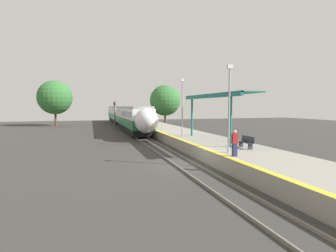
{
  "coord_description": "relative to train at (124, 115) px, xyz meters",
  "views": [
    {
      "loc": [
        -6.11,
        -16.73,
        4.06
      ],
      "look_at": [
        0.56,
        5.83,
        2.26
      ],
      "focal_mm": 28.0,
      "sensor_mm": 36.0,
      "label": 1
    }
  ],
  "objects": [
    {
      "name": "station_canopy",
      "position": [
        4.44,
        -29.92,
        2.54
      ],
      "size": [
        2.02,
        10.77,
        4.14
      ],
      "color": "#1E6B66",
      "rests_on": "platform_right"
    },
    {
      "name": "background_tree_right",
      "position": [
        10.08,
        5.97,
        3.02
      ],
      "size": [
        6.92,
        6.92,
        8.79
      ],
      "color": "brown",
      "rests_on": "ground_plane"
    },
    {
      "name": "ground_plane",
      "position": [
        0.0,
        -34.41,
        -2.3
      ],
      "size": [
        120.0,
        120.0,
        0.0
      ],
      "primitive_type": "plane",
      "color": "#383533"
    },
    {
      "name": "lamppost_mid",
      "position": [
        2.49,
        -26.96,
        1.94
      ],
      "size": [
        0.36,
        0.2,
        5.7
      ],
      "color": "#9E9EA3",
      "rests_on": "platform_right"
    },
    {
      "name": "platform_right",
      "position": [
        4.15,
        -34.41,
        -1.8
      ],
      "size": [
        5.12,
        64.0,
        1.0
      ],
      "color": "gray",
      "rests_on": "ground_plane"
    },
    {
      "name": "background_tree_left",
      "position": [
        -13.03,
        6.66,
        3.49
      ],
      "size": [
        6.86,
        6.86,
        9.23
      ],
      "color": "brown",
      "rests_on": "ground_plane"
    },
    {
      "name": "railway_signal",
      "position": [
        -2.17,
        -5.53,
        0.62
      ],
      "size": [
        0.28,
        0.28,
        4.82
      ],
      "color": "#59595E",
      "rests_on": "ground_plane"
    },
    {
      "name": "lamppost_near",
      "position": [
        2.49,
        -35.99,
        1.94
      ],
      "size": [
        0.36,
        0.2,
        5.7
      ],
      "color": "#9E9EA3",
      "rests_on": "platform_right"
    },
    {
      "name": "rail_left",
      "position": [
        -0.72,
        -34.41,
        -2.23
      ],
      "size": [
        0.08,
        90.0,
        0.15
      ],
      "primitive_type": "cube",
      "color": "slate",
      "rests_on": "ground_plane"
    },
    {
      "name": "person_waiting",
      "position": [
        2.26,
        -37.14,
        -0.47
      ],
      "size": [
        0.36,
        0.22,
        1.62
      ],
      "color": "navy",
      "rests_on": "platform_right"
    },
    {
      "name": "platform_bench",
      "position": [
        4.73,
        -34.64,
        -0.84
      ],
      "size": [
        0.44,
        1.58,
        0.89
      ],
      "color": "#2D333D",
      "rests_on": "platform_right"
    },
    {
      "name": "rail_right",
      "position": [
        0.72,
        -34.41,
        -2.23
      ],
      "size": [
        0.08,
        90.0,
        0.15
      ],
      "primitive_type": "cube",
      "color": "slate",
      "rests_on": "ground_plane"
    },
    {
      "name": "train",
      "position": [
        0.0,
        0.0,
        0.0
      ],
      "size": [
        2.84,
        46.97,
        4.01
      ],
      "color": "black",
      "rests_on": "ground_plane"
    }
  ]
}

